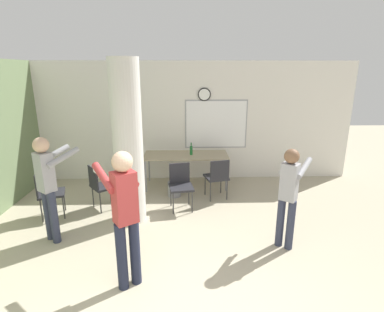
{
  "coord_description": "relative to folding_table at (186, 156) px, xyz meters",
  "views": [
    {
      "loc": [
        -0.04,
        -2.04,
        2.61
      ],
      "look_at": [
        0.1,
        2.57,
        1.27
      ],
      "focal_mm": 28.0,
      "sensor_mm": 36.0,
      "label": 1
    }
  ],
  "objects": [
    {
      "name": "waste_bin",
      "position": [
        -0.26,
        -0.58,
        -0.55
      ],
      "size": [
        0.28,
        0.28,
        0.32
      ],
      "color": "gray",
      "rests_on": "ground_plane"
    },
    {
      "name": "chair_by_left_wall",
      "position": [
        -2.52,
        -1.45,
        -0.2
      ],
      "size": [
        0.56,
        0.56,
        0.87
      ],
      "color": "#232328",
      "rests_on": "ground_plane"
    },
    {
      "name": "bottle_on_table",
      "position": [
        0.12,
        -0.02,
        0.15
      ],
      "size": [
        0.06,
        0.06,
        0.28
      ],
      "color": "#1E6B2D",
      "rests_on": "folding_table"
    },
    {
      "name": "chair_table_front",
      "position": [
        -0.12,
        -1.14,
        -0.2
      ],
      "size": [
        0.5,
        0.5,
        0.87
      ],
      "color": "#232328",
      "rests_on": "ground_plane"
    },
    {
      "name": "person_watching_back",
      "position": [
        -2.1,
        -2.22,
        0.27
      ],
      "size": [
        0.61,
        0.66,
        1.67
      ],
      "color": "#2D3347",
      "rests_on": "ground_plane"
    },
    {
      "name": "person_playing_front",
      "position": [
        -0.75,
        -3.29,
        0.32
      ],
      "size": [
        0.62,
        0.7,
        1.74
      ],
      "color": "#1E2338",
      "rests_on": "ground_plane"
    },
    {
      "name": "person_playing_side",
      "position": [
        1.47,
        -2.52,
        0.2
      ],
      "size": [
        0.57,
        0.63,
        1.55
      ],
      "color": "#2D3347",
      "rests_on": "ground_plane"
    },
    {
      "name": "wall_back",
      "position": [
        -0.01,
        0.59,
        0.69
      ],
      "size": [
        8.0,
        0.15,
        2.8
      ],
      "color": "silver",
      "rests_on": "ground_plane"
    },
    {
      "name": "chair_table_right",
      "position": [
        0.64,
        -0.74,
        -0.2
      ],
      "size": [
        0.53,
        0.53,
        0.87
      ],
      "color": "#232328",
      "rests_on": "ground_plane"
    },
    {
      "name": "chair_near_pillar",
      "position": [
        -1.64,
        -1.14,
        -0.2
      ],
      "size": [
        0.62,
        0.62,
        0.87
      ],
      "color": "#232328",
      "rests_on": "ground_plane"
    },
    {
      "name": "support_pillar",
      "position": [
        -0.99,
        -1.58,
        0.69
      ],
      "size": [
        0.5,
        0.5,
        2.8
      ],
      "color": "silver",
      "rests_on": "ground_plane"
    },
    {
      "name": "folding_table",
      "position": [
        0.0,
        0.0,
        0.0
      ],
      "size": [
        1.89,
        0.79,
        0.75
      ],
      "color": "tan",
      "rests_on": "ground_plane"
    }
  ]
}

